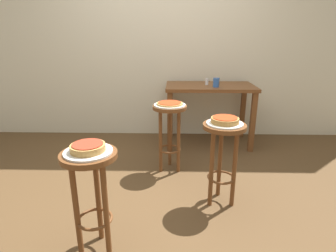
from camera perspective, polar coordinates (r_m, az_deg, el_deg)
The scene contains 14 objects.
ground_plane at distance 2.60m, azimuth -3.25°, elevation -13.56°, with size 6.00×6.00×0.00m, color brown.
back_wall at distance 3.86m, azimuth -1.60°, elevation 20.19°, with size 6.00×0.10×3.00m, color beige.
stool_foreground at distance 1.80m, azimuth -15.59°, elevation -11.07°, with size 0.34×0.34×0.70m.
serving_plate_foreground at distance 1.71m, azimuth -16.16°, elevation -5.13°, with size 0.29×0.29×0.01m, color silver.
pizza_foreground at distance 1.70m, azimuth -16.25°, elevation -4.25°, with size 0.21×0.21×0.05m.
stool_middle at distance 2.28m, azimuth 11.33°, elevation -4.35°, with size 0.34×0.34×0.70m.
serving_plate_middle at distance 2.21m, azimuth 11.65°, elevation 0.52°, with size 0.29×0.29×0.01m, color white.
pizza_middle at distance 2.20m, azimuth 11.70°, elevation 1.22°, with size 0.22×0.22×0.05m.
stool_leftside at distance 2.81m, azimuth 0.35°, elevation 0.35°, with size 0.34×0.34×0.70m.
serving_plate_leftside at distance 2.75m, azimuth 0.36°, elevation 4.38°, with size 0.32×0.32×0.01m, color white.
pizza_leftside at distance 2.75m, azimuth 0.36°, elevation 4.70°, with size 0.26×0.26×0.02m.
dining_table at distance 3.54m, azimuth 8.60°, elevation 6.32°, with size 1.10×0.62×0.78m.
cup_near_edge at distance 3.38m, azimuth 9.93°, elevation 8.86°, with size 0.07×0.07×0.11m, color #3360B2.
condiment_shaker at distance 3.52m, azimuth 8.03°, elevation 9.07°, with size 0.04×0.04×0.08m, color white.
Camera 1 is at (0.20, -2.20, 1.37)m, focal length 29.47 mm.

